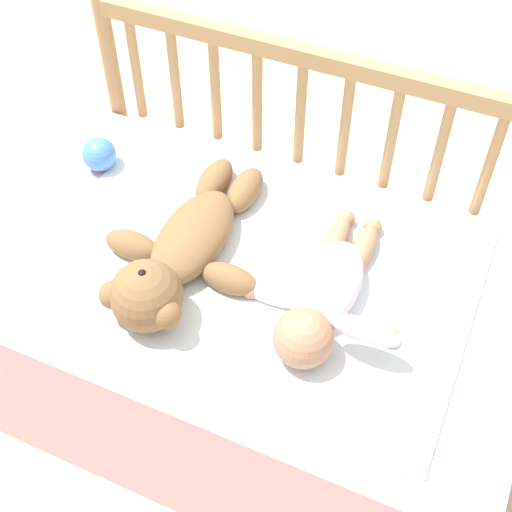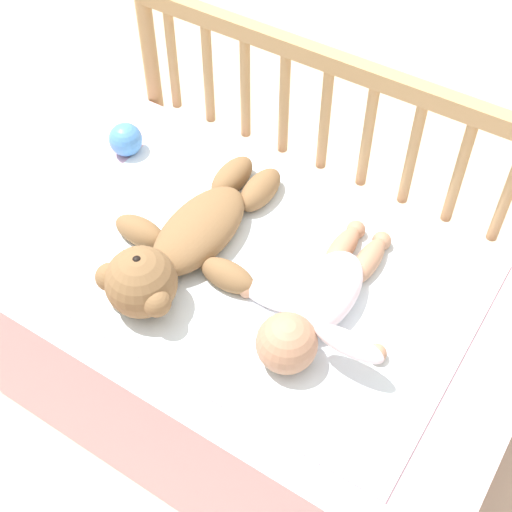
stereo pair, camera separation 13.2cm
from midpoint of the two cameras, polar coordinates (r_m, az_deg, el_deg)
The scene contains 7 objects.
ground_plane at distance 1.76m, azimuth -2.25°, elevation -11.46°, with size 12.00×12.00×0.00m, color #C6B293.
crib_mattress at distance 1.56m, azimuth -2.52°, elevation -7.29°, with size 1.06×0.64×0.47m.
crib_rail at distance 1.53m, azimuth 2.72°, elevation 8.94°, with size 1.06×0.04×0.76m.
blanket at distance 1.37m, azimuth -2.78°, elevation -1.32°, with size 0.82×0.56×0.01m.
teddy_bear at distance 1.35m, azimuth -8.89°, elevation 0.06°, with size 0.32×0.48×0.13m.
baby at distance 1.29m, azimuth 2.58°, elevation -3.30°, with size 0.32×0.40×0.11m.
toy_ball at distance 1.60m, azimuth -14.78°, elevation 7.75°, with size 0.07×0.07×0.07m.
Camera 1 is at (0.35, -0.78, 1.54)m, focal length 50.00 mm.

